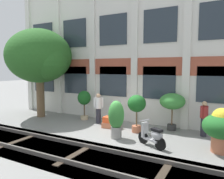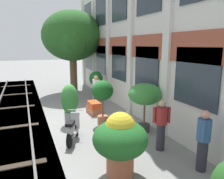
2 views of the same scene
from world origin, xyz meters
The scene contains 14 objects.
ground_plane centered at (0.00, 0.00, 0.00)m, with size 80.00×80.00×0.00m, color gray.
apartment_facade centered at (0.00, 3.07, 4.33)m, with size 16.56×0.64×8.71m.
rail_tracks centered at (0.00, -2.35, -0.13)m, with size 24.20×2.80×0.43m.
broadleaf_tree centered at (-5.67, 1.41, 3.63)m, with size 4.10×3.91×5.36m.
potted_plant_square_trough centered at (-0.58, 1.24, 0.26)m, with size 0.94×0.57×0.55m.
potted_plant_glazed_jar centered at (4.41, 0.32, 0.93)m, with size 1.34×1.34×1.61m.
potted_plant_tall_urn centered at (0.81, 1.16, 1.26)m, with size 0.86×0.86×1.77m.
potted_plant_low_pan centered at (-2.85, 2.08, 1.18)m, with size 0.76×0.76×1.70m.
potted_plant_ribbed_drum centered at (0.37, -0.08, 0.94)m, with size 0.69×0.69×1.64m.
potted_plant_terracotta_small centered at (2.19, 2.29, 1.36)m, with size 1.22×1.22×1.81m.
scooter_near_curb centered at (2.09, -0.36, 0.44)m, with size 1.28×0.76×0.98m.
resident_by_doorway centered at (3.66, 2.01, 0.84)m, with size 0.34×0.50×1.57m.
resident_watching_tracks centered at (-1.63, 1.69, 0.88)m, with size 0.50×0.34×1.65m.
resident_near_plants centered at (5.00, 2.33, 0.86)m, with size 0.37×0.43×1.60m.
Camera 2 is at (8.85, -1.70, 3.16)m, focal length 35.00 mm.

